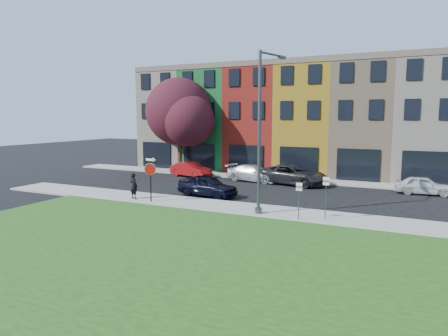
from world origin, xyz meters
The scene contains 16 objects.
ground centered at (0.00, 0.00, 0.00)m, with size 120.00×120.00×0.00m, color black.
sidewalk_near centered at (2.00, 3.00, 0.06)m, with size 40.00×3.00×0.12m, color gray.
sidewalk_far centered at (-3.00, 15.00, 0.06)m, with size 40.00×2.40×0.12m, color gray.
grass_park centered at (8.00, -6.00, 0.05)m, with size 40.00×16.00×0.10m, color #194714.
rowhouse_block centered at (-2.50, 21.18, 4.99)m, with size 30.00×10.12×10.00m.
stop_sign centered at (-5.75, 2.20, 2.14)m, with size 1.05×0.16×2.83m.
man centered at (-7.27, 2.47, 0.96)m, with size 0.68×0.53×1.67m, color black.
sedan_near centered at (-3.57, 5.72, 0.73)m, with size 4.48×2.32×1.46m, color black.
parked_car_red centered at (-9.05, 12.94, 0.67)m, with size 4.30×2.33×1.34m, color maroon.
parked_car_silver centered at (-3.00, 13.02, 0.69)m, with size 4.94×2.52×1.37m, color #ABACB0.
parked_car_dark centered at (0.41, 12.91, 0.80)m, with size 6.14×3.74×1.59m, color black.
parked_car_white centered at (9.87, 12.81, 0.64)m, with size 3.82×1.66×1.28m, color silver.
street_lamp centered at (1.52, 2.40, 4.56)m, with size 0.94×2.53×8.80m.
parking_sign_a centered at (3.82, 1.89, 1.38)m, with size 0.32×0.10×2.00m.
parking_sign_b centered at (5.09, 2.39, 1.58)m, with size 0.32×0.09×2.36m.
tree_purple centered at (-11.49, 15.27, 5.74)m, with size 7.79×6.82×9.03m.
Camera 1 is at (9.01, -18.14, 5.45)m, focal length 32.00 mm.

